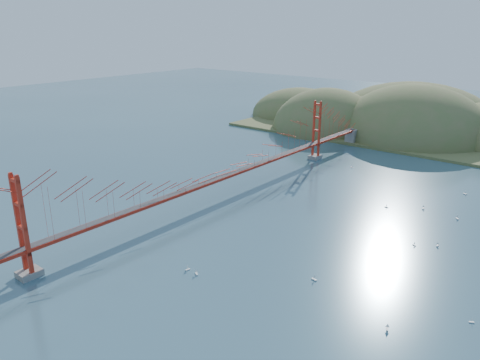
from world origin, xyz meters
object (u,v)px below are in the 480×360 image
Objects in this scene: bridge at (216,156)px; sailboat_0 at (188,269)px; sailboat_2 at (314,279)px; sailboat_1 at (457,218)px.

bridge reaches higher than sailboat_0.
sailboat_2 is 1.12× the size of sailboat_1.
sailboat_2 is (11.98, 7.07, 0.01)m from sailboat_0.
sailboat_0 is 39.00m from sailboat_1.
sailboat_0 is 13.91m from sailboat_2.
sailboat_0 is (12.31, -18.37, -6.86)m from bridge.
sailboat_2 reaches higher than sailboat_0.
sailboat_2 is at bearing -24.94° from bridge.
bridge is 23.15m from sailboat_0.
bridge is 138.97× the size of sailboat_0.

